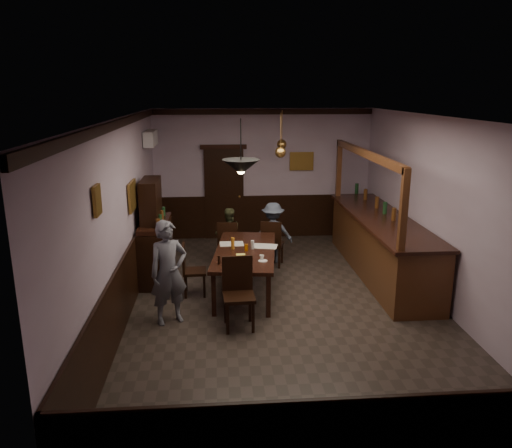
{
  "coord_description": "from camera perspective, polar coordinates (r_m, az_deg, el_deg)",
  "views": [
    {
      "loc": [
        -1.06,
        -7.41,
        3.4
      ],
      "look_at": [
        -0.4,
        0.89,
        1.15
      ],
      "focal_mm": 35.0,
      "sensor_mm": 36.0,
      "label": 1
    }
  ],
  "objects": [
    {
      "name": "chair_side",
      "position": [
        8.53,
        -7.54,
        -4.95
      ],
      "size": [
        0.4,
        0.4,
        0.9
      ],
      "rotation": [
        0.0,
        0.0,
        1.59
      ],
      "color": "black",
      "rests_on": "ground"
    },
    {
      "name": "person_seated_right",
      "position": [
        10.04,
        1.93,
        -0.99
      ],
      "size": [
        0.81,
        0.48,
        1.23
      ],
      "primitive_type": "imported",
      "rotation": [
        0.0,
        0.0,
        3.11
      ],
      "color": "#4E5A70",
      "rests_on": "ground"
    },
    {
      "name": "picture_left_large",
      "position": [
        8.5,
        -13.94,
        3.13
      ],
      "size": [
        0.04,
        0.62,
        0.48
      ],
      "color": "olive",
      "rests_on": "ground"
    },
    {
      "name": "water_glass",
      "position": [
        8.56,
        -0.41,
        -2.38
      ],
      "size": [
        0.06,
        0.06,
        0.15
      ],
      "primitive_type": "cylinder",
      "color": "silver",
      "rests_on": "dining_table"
    },
    {
      "name": "pendant_iron",
      "position": [
        7.4,
        -1.72,
        6.54
      ],
      "size": [
        0.56,
        0.56,
        0.81
      ],
      "color": "black",
      "rests_on": "ground"
    },
    {
      "name": "person_standing",
      "position": [
        7.5,
        -9.95,
        -5.48
      ],
      "size": [
        0.68,
        0.59,
        1.58
      ],
      "primitive_type": "imported",
      "rotation": [
        0.0,
        0.0,
        0.44
      ],
      "color": "slate",
      "rests_on": "ground"
    },
    {
      "name": "chair_far_left",
      "position": [
        9.86,
        -3.29,
        -2.0
      ],
      "size": [
        0.4,
        0.4,
        0.92
      ],
      "rotation": [
        0.0,
        0.0,
        3.13
      ],
      "color": "black",
      "rests_on": "ground"
    },
    {
      "name": "pastry_plate",
      "position": [
        8.01,
        -1.63,
        -4.14
      ],
      "size": [
        0.22,
        0.22,
        0.01
      ],
      "primitive_type": "cylinder",
      "color": "white",
      "rests_on": "dining_table"
    },
    {
      "name": "ac_unit",
      "position": [
        10.44,
        -11.96,
        9.57
      ],
      "size": [
        0.2,
        0.85,
        0.3
      ],
      "color": "white",
      "rests_on": "ground"
    },
    {
      "name": "newspaper_right",
      "position": [
        8.72,
        1.04,
        -2.56
      ],
      "size": [
        0.48,
        0.39,
        0.01
      ],
      "primitive_type": "cube",
      "rotation": [
        0.0,
        0.0,
        -0.23
      ],
      "color": "silver",
      "rests_on": "dining_table"
    },
    {
      "name": "sideboard",
      "position": [
        9.3,
        -11.46,
        -1.77
      ],
      "size": [
        0.5,
        1.41,
        1.86
      ],
      "color": "black",
      "rests_on": "ground"
    },
    {
      "name": "saucer",
      "position": [
        7.98,
        0.78,
        -4.23
      ],
      "size": [
        0.15,
        0.15,
        0.01
      ],
      "primitive_type": "cylinder",
      "color": "white",
      "rests_on": "dining_table"
    },
    {
      "name": "coffee_cup",
      "position": [
        8.01,
        0.67,
        -3.82
      ],
      "size": [
        0.09,
        0.09,
        0.07
      ],
      "primitive_type": "imported",
      "rotation": [
        0.0,
        0.0,
        -0.13
      ],
      "color": "white",
      "rests_on": "saucer"
    },
    {
      "name": "picture_left_small",
      "position": [
        6.11,
        -17.71,
        2.59
      ],
      "size": [
        0.04,
        0.28,
        0.36
      ],
      "color": "olive",
      "rests_on": "ground"
    },
    {
      "name": "room",
      "position": [
        7.72,
        3.49,
        0.84
      ],
      "size": [
        5.01,
        8.01,
        3.01
      ],
      "color": "#2D2621",
      "rests_on": "ground"
    },
    {
      "name": "soda_can",
      "position": [
        8.47,
        -1.13,
        -2.7
      ],
      "size": [
        0.07,
        0.07,
        0.12
      ],
      "primitive_type": "cylinder",
      "color": "orange",
      "rests_on": "dining_table"
    },
    {
      "name": "pepper_mill",
      "position": [
        7.85,
        -4.25,
        -4.1
      ],
      "size": [
        0.04,
        0.04,
        0.14
      ],
      "primitive_type": "cylinder",
      "color": "black",
      "rests_on": "dining_table"
    },
    {
      "name": "picture_back",
      "position": [
        11.65,
        5.23,
        7.16
      ],
      "size": [
        0.55,
        0.04,
        0.42
      ],
      "color": "olive",
      "rests_on": "ground"
    },
    {
      "name": "dining_table",
      "position": [
        8.56,
        -1.23,
        -3.38
      ],
      "size": [
        1.27,
        2.31,
        0.75
      ],
      "rotation": [
        0.0,
        0.0,
        -0.13
      ],
      "color": "black",
      "rests_on": "ground"
    },
    {
      "name": "napkin",
      "position": [
        8.28,
        -1.75,
        -3.55
      ],
      "size": [
        0.17,
        0.17,
        0.0
      ],
      "primitive_type": "cube",
      "rotation": [
        0.0,
        0.0,
        -0.13
      ],
      "color": "#EADE56",
      "rests_on": "dining_table"
    },
    {
      "name": "newspaper_left",
      "position": [
        8.86,
        -2.8,
        -2.28
      ],
      "size": [
        0.42,
        0.31,
        0.01
      ],
      "primitive_type": "cube",
      "rotation": [
        0.0,
        0.0,
        0.01
      ],
      "color": "silver",
      "rests_on": "dining_table"
    },
    {
      "name": "door_back",
      "position": [
        11.6,
        -3.66,
        3.4
      ],
      "size": [
        0.9,
        0.06,
        2.1
      ],
      "primitive_type": "cube",
      "color": "black",
      "rests_on": "ground"
    },
    {
      "name": "chair_far_right",
      "position": [
        9.8,
        1.83,
        -2.01
      ],
      "size": [
        0.51,
        0.51,
        0.94
      ],
      "rotation": [
        0.0,
        0.0,
        2.85
      ],
      "color": "black",
      "rests_on": "ground"
    },
    {
      "name": "pastry_ring_b",
      "position": [
        8.05,
        -1.4,
        -3.84
      ],
      "size": [
        0.13,
        0.13,
        0.04
      ],
      "primitive_type": "torus",
      "color": "#C68C47",
      "rests_on": "pastry_plate"
    },
    {
      "name": "pendant_brass_far",
      "position": [
        10.51,
        2.96,
        9.07
      ],
      "size": [
        0.2,
        0.2,
        0.81
      ],
      "color": "#BF8C3F",
      "rests_on": "ground"
    },
    {
      "name": "pastry_ring_a",
      "position": [
        7.97,
        -1.92,
        -4.05
      ],
      "size": [
        0.13,
        0.13,
        0.04
      ],
      "primitive_type": "torus",
      "color": "#C68C47",
      "rests_on": "pastry_plate"
    },
    {
      "name": "person_seated_left",
      "position": [
        10.11,
        -3.18,
        -1.24
      ],
      "size": [
        0.61,
        0.51,
        1.11
      ],
      "primitive_type": "imported",
      "rotation": [
        0.0,
        0.0,
        3.33
      ],
      "color": "#4D5231",
      "rests_on": "ground"
    },
    {
      "name": "bar_counter",
      "position": [
        9.69,
        14.03,
        -2.17
      ],
      "size": [
        0.97,
        4.19,
        2.35
      ],
      "color": "#492813",
      "rests_on": "ground"
    },
    {
      "name": "beer_glass",
      "position": [
        8.57,
        -2.67,
        -2.22
      ],
      "size": [
        0.06,
        0.06,
        0.2
      ],
      "primitive_type": "cylinder",
      "color": "#BF721E",
      "rests_on": "dining_table"
    },
    {
      "name": "chair_near",
      "position": [
        7.37,
        -2.05,
        -7.45
      ],
      "size": [
        0.48,
        0.48,
        1.05
      ],
      "rotation": [
        0.0,
        0.0,
        0.06
      ],
      "color": "black",
      "rests_on": "ground"
    },
    {
      "name": "pendant_brass_mid",
      "position": [
        9.14,
        2.81,
        8.18
      ],
      "size": [
        0.2,
        0.2,
        0.81
      ],
      "color": "#BF8C3F",
      "rests_on": "ground"
    }
  ]
}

